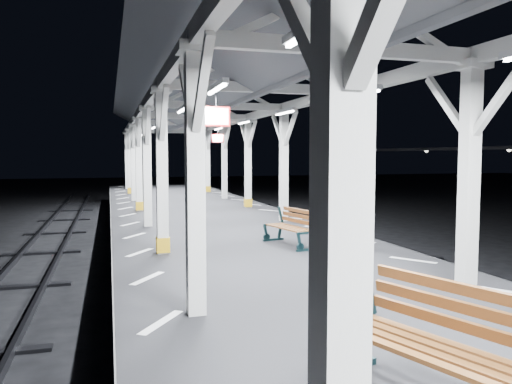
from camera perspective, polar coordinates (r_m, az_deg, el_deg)
name	(u,v)px	position (r m, az deg, el deg)	size (l,w,h in m)	color
ground	(290,325)	(9.10, 3.96, -14.89)	(120.00, 120.00, 0.00)	black
platform	(291,297)	(8.94, 3.98, -11.86)	(6.00, 50.00, 1.00)	black
hazard_stripes_left	(148,278)	(8.31, -12.28, -9.61)	(1.00, 48.00, 0.01)	silver
hazard_stripes_right	(413,260)	(9.92, 17.49, -7.43)	(1.00, 48.00, 0.01)	silver
canopy	(292,61)	(8.72, 4.17, 14.66)	(5.40, 49.00, 4.65)	silver
bench_near	(443,343)	(4.31, 20.54, -15.90)	(1.22, 1.90, 0.97)	#10262A
bench_mid	(293,226)	(10.97, 4.22, -3.91)	(0.82, 1.55, 0.80)	#10262A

